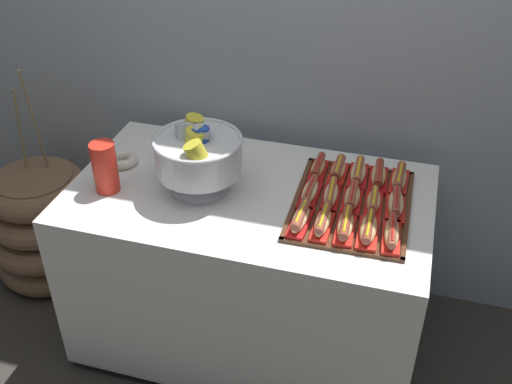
{
  "coord_description": "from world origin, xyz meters",
  "views": [
    {
      "loc": [
        0.53,
        -1.76,
        2.01
      ],
      "look_at": [
        0.03,
        -0.01,
        0.76
      ],
      "focal_mm": 43.0,
      "sensor_mm": 36.0,
      "label": 1
    }
  ],
  "objects_px": {
    "donut": "(122,160)",
    "hot_dog_0": "(301,218)",
    "serving_tray": "(351,205)",
    "floor_vase": "(45,226)",
    "buffet_table": "(250,265)",
    "hot_dog_11": "(338,170)",
    "hot_dog_8": "(374,202)",
    "hot_dog_12": "(358,173)",
    "cup_stack": "(105,167)",
    "hot_dog_3": "(368,230)",
    "hot_dog_10": "(318,168)",
    "hot_dog_9": "(396,204)",
    "punch_bowl": "(198,154)",
    "hot_dog_1": "(323,222)",
    "hot_dog_6": "(331,195)",
    "hot_dog_7": "(352,198)",
    "hot_dog_2": "(345,226)",
    "hot_dog_14": "(399,179)",
    "hot_dog_4": "(392,234)",
    "hot_dog_13": "(379,176)",
    "hot_dog_5": "(310,192)"
  },
  "relations": [
    {
      "from": "hot_dog_0",
      "to": "hot_dog_14",
      "type": "relative_size",
      "value": 1.02
    },
    {
      "from": "hot_dog_14",
      "to": "punch_bowl",
      "type": "height_order",
      "value": "punch_bowl"
    },
    {
      "from": "hot_dog_10",
      "to": "hot_dog_11",
      "type": "xyz_separation_m",
      "value": [
        0.07,
        0.0,
        0.0
      ]
    },
    {
      "from": "serving_tray",
      "to": "hot_dog_1",
      "type": "bearing_deg",
      "value": -113.41
    },
    {
      "from": "hot_dog_6",
      "to": "punch_bowl",
      "type": "xyz_separation_m",
      "value": [
        -0.48,
        -0.05,
        0.12
      ]
    },
    {
      "from": "hot_dog_6",
      "to": "hot_dog_10",
      "type": "height_order",
      "value": "hot_dog_10"
    },
    {
      "from": "donut",
      "to": "hot_dog_0",
      "type": "bearing_deg",
      "value": -15.12
    },
    {
      "from": "hot_dog_11",
      "to": "hot_dog_9",
      "type": "bearing_deg",
      "value": -35.22
    },
    {
      "from": "hot_dog_3",
      "to": "hot_dog_9",
      "type": "relative_size",
      "value": 1.02
    },
    {
      "from": "hot_dog_5",
      "to": "hot_dog_7",
      "type": "height_order",
      "value": "hot_dog_7"
    },
    {
      "from": "serving_tray",
      "to": "floor_vase",
      "type": "bearing_deg",
      "value": 174.76
    },
    {
      "from": "hot_dog_4",
      "to": "hot_dog_7",
      "type": "xyz_separation_m",
      "value": [
        -0.15,
        0.16,
        0.0
      ]
    },
    {
      "from": "hot_dog_3",
      "to": "hot_dog_7",
      "type": "bearing_deg",
      "value": 115.48
    },
    {
      "from": "hot_dog_3",
      "to": "hot_dog_11",
      "type": "distance_m",
      "value": 0.36
    },
    {
      "from": "hot_dog_3",
      "to": "hot_dog_10",
      "type": "height_order",
      "value": "same"
    },
    {
      "from": "floor_vase",
      "to": "hot_dog_6",
      "type": "distance_m",
      "value": 1.44
    },
    {
      "from": "donut",
      "to": "hot_dog_6",
      "type": "bearing_deg",
      "value": -2.6
    },
    {
      "from": "hot_dog_0",
      "to": "hot_dog_10",
      "type": "distance_m",
      "value": 0.33
    },
    {
      "from": "floor_vase",
      "to": "hot_dog_7",
      "type": "distance_m",
      "value": 1.51
    },
    {
      "from": "hot_dog_6",
      "to": "cup_stack",
      "type": "xyz_separation_m",
      "value": [
        -0.8,
        -0.14,
        0.06
      ]
    },
    {
      "from": "hot_dog_12",
      "to": "donut",
      "type": "distance_m",
      "value": 0.91
    },
    {
      "from": "hot_dog_6",
      "to": "hot_dog_10",
      "type": "xyz_separation_m",
      "value": [
        -0.08,
        0.16,
        0.0
      ]
    },
    {
      "from": "hot_dog_7",
      "to": "hot_dog_10",
      "type": "relative_size",
      "value": 1.07
    },
    {
      "from": "hot_dog_8",
      "to": "hot_dog_11",
      "type": "relative_size",
      "value": 1.0
    },
    {
      "from": "hot_dog_0",
      "to": "donut",
      "type": "relative_size",
      "value": 1.49
    },
    {
      "from": "hot_dog_9",
      "to": "buffet_table",
      "type": "bearing_deg",
      "value": -178.13
    },
    {
      "from": "hot_dog_4",
      "to": "hot_dog_5",
      "type": "xyz_separation_m",
      "value": [
        -0.3,
        0.16,
        -0.0
      ]
    },
    {
      "from": "hot_dog_3",
      "to": "hot_dog_13",
      "type": "bearing_deg",
      "value": 91.03
    },
    {
      "from": "punch_bowl",
      "to": "donut",
      "type": "xyz_separation_m",
      "value": [
        -0.35,
        0.08,
        -0.13
      ]
    },
    {
      "from": "hot_dog_10",
      "to": "hot_dog_3",
      "type": "bearing_deg",
      "value": -54.68
    },
    {
      "from": "hot_dog_3",
      "to": "cup_stack",
      "type": "relative_size",
      "value": 0.94
    },
    {
      "from": "hot_dog_0",
      "to": "hot_dog_8",
      "type": "xyz_separation_m",
      "value": [
        0.22,
        0.17,
        -0.0
      ]
    },
    {
      "from": "hot_dog_5",
      "to": "punch_bowl",
      "type": "height_order",
      "value": "punch_bowl"
    },
    {
      "from": "hot_dog_4",
      "to": "punch_bowl",
      "type": "distance_m",
      "value": 0.72
    },
    {
      "from": "hot_dog_2",
      "to": "hot_dog_14",
      "type": "xyz_separation_m",
      "value": [
        0.14,
        0.33,
        -0.0
      ]
    },
    {
      "from": "buffet_table",
      "to": "hot_dog_11",
      "type": "relative_size",
      "value": 8.48
    },
    {
      "from": "hot_dog_13",
      "to": "punch_bowl",
      "type": "distance_m",
      "value": 0.67
    },
    {
      "from": "hot_dog_12",
      "to": "hot_dog_3",
      "type": "bearing_deg",
      "value": -76.16
    },
    {
      "from": "hot_dog_8",
      "to": "punch_bowl",
      "type": "height_order",
      "value": "punch_bowl"
    },
    {
      "from": "hot_dog_12",
      "to": "donut",
      "type": "xyz_separation_m",
      "value": [
        -0.9,
        -0.13,
        -0.02
      ]
    },
    {
      "from": "serving_tray",
      "to": "punch_bowl",
      "type": "distance_m",
      "value": 0.57
    },
    {
      "from": "serving_tray",
      "to": "hot_dog_11",
      "type": "height_order",
      "value": "hot_dog_11"
    },
    {
      "from": "hot_dog_5",
      "to": "hot_dog_14",
      "type": "relative_size",
      "value": 1.01
    },
    {
      "from": "hot_dog_12",
      "to": "cup_stack",
      "type": "bearing_deg",
      "value": -160.55
    },
    {
      "from": "hot_dog_2",
      "to": "hot_dog_9",
      "type": "xyz_separation_m",
      "value": [
        0.15,
        0.17,
        0.0
      ]
    },
    {
      "from": "floor_vase",
      "to": "hot_dog_5",
      "type": "bearing_deg",
      "value": -5.98
    },
    {
      "from": "floor_vase",
      "to": "hot_dog_8",
      "type": "xyz_separation_m",
      "value": [
        1.49,
        -0.13,
        0.52
      ]
    },
    {
      "from": "hot_dog_7",
      "to": "hot_dog_14",
      "type": "distance_m",
      "value": 0.22
    },
    {
      "from": "hot_dog_2",
      "to": "hot_dog_11",
      "type": "distance_m",
      "value": 0.34
    },
    {
      "from": "cup_stack",
      "to": "donut",
      "type": "xyz_separation_m",
      "value": [
        -0.03,
        0.18,
        -0.08
      ]
    }
  ]
}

